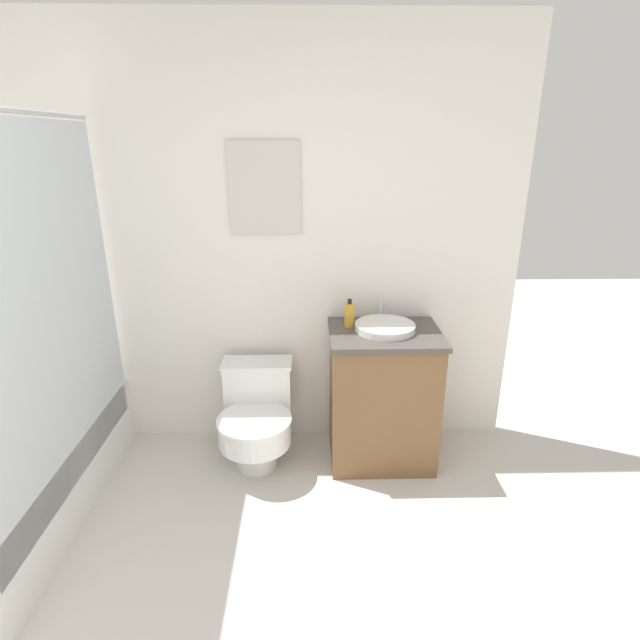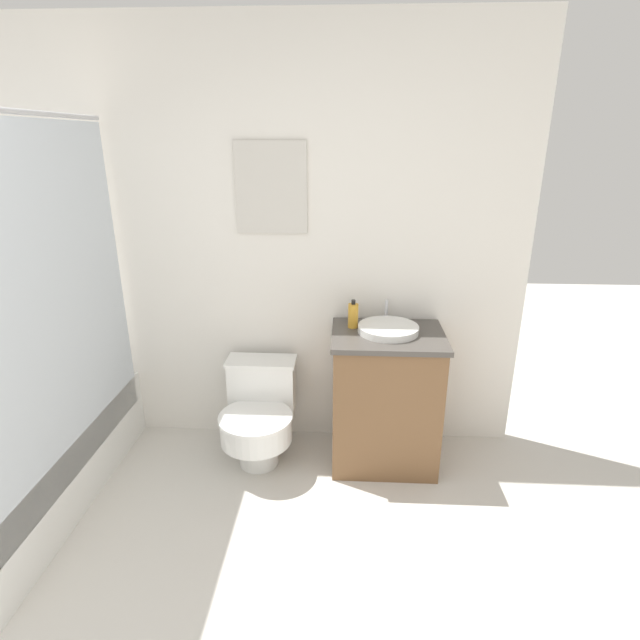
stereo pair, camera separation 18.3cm
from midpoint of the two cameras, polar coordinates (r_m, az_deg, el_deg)
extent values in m
cube|color=white|center=(3.06, -8.94, 8.17)|extent=(3.58, 0.05, 2.50)
cube|color=beige|center=(2.92, -3.77, 14.82)|extent=(0.41, 0.02, 0.51)
cube|color=silver|center=(2.92, -3.78, 14.81)|extent=(0.38, 0.01, 0.48)
cube|color=white|center=(3.14, -29.06, -14.68)|extent=(0.65, 1.53, 0.42)
cube|color=silver|center=(2.60, -26.34, 0.73)|extent=(0.01, 1.40, 1.71)
cylinder|color=#B7B7BC|center=(2.49, -29.58, 20.04)|extent=(0.02, 1.40, 0.02)
cylinder|color=white|center=(3.13, -5.30, -14.47)|extent=(0.23, 0.23, 0.20)
cylinder|color=white|center=(2.99, -5.55, -12.37)|extent=(0.42, 0.42, 0.14)
cylinder|color=white|center=(2.95, -5.60, -11.05)|extent=(0.43, 0.43, 0.02)
cube|color=white|center=(3.15, -4.94, -7.66)|extent=(0.40, 0.19, 0.34)
cube|color=white|center=(3.07, -5.04, -4.71)|extent=(0.42, 0.20, 0.02)
cube|color=brown|center=(3.03, 9.18, -9.14)|extent=(0.61, 0.47, 0.80)
cube|color=#4C4742|center=(2.86, 9.63, -1.84)|extent=(0.64, 0.50, 0.03)
cylinder|color=white|center=(2.86, 9.63, -1.04)|extent=(0.34, 0.34, 0.04)
cylinder|color=silver|center=(3.03, 9.29, 1.09)|extent=(0.02, 0.02, 0.13)
cylinder|color=gold|center=(2.89, 5.61, 0.47)|extent=(0.06, 0.06, 0.14)
cylinder|color=black|center=(2.87, 5.67, 2.04)|extent=(0.02, 0.02, 0.02)
camera|label=1|loc=(0.09, -87.99, 0.73)|focal=28.00mm
camera|label=2|loc=(0.09, 92.01, -0.73)|focal=28.00mm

